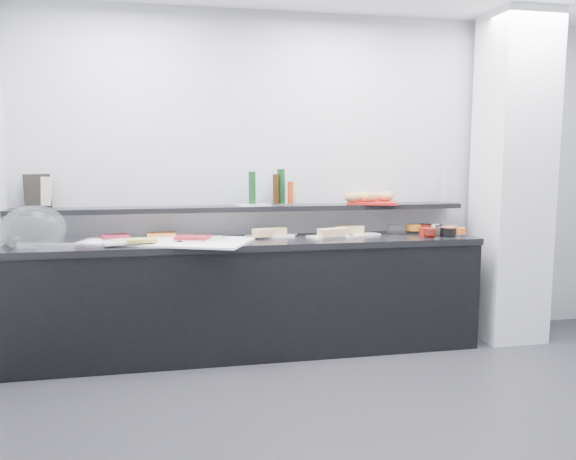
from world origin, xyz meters
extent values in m
plane|color=#2D2D30|center=(0.00, 0.00, 0.00)|extent=(5.00, 5.00, 0.00)
cube|color=#B7B9BF|center=(0.00, 2.00, 1.35)|extent=(5.00, 0.02, 2.70)
cube|color=white|center=(1.50, 1.65, 1.35)|extent=(0.50, 0.50, 2.70)
cube|color=black|center=(-0.70, 1.70, 0.42)|extent=(3.60, 0.60, 0.85)
cube|color=black|center=(-0.70, 1.70, 0.88)|extent=(3.62, 0.62, 0.05)
cube|color=black|center=(-0.70, 1.88, 1.13)|extent=(3.60, 0.25, 0.04)
cube|color=silver|center=(-2.12, 1.69, 0.92)|extent=(0.48, 0.38, 0.04)
ellipsoid|color=white|center=(-2.26, 1.68, 1.03)|extent=(0.53, 0.44, 0.34)
cube|color=white|center=(-1.34, 1.72, 0.91)|extent=(1.39, 1.04, 0.01)
cube|color=white|center=(-1.77, 1.85, 0.92)|extent=(0.35, 0.25, 0.01)
cube|color=maroon|center=(-1.72, 1.80, 0.94)|extent=(0.23, 0.19, 0.02)
cube|color=white|center=(-1.28, 1.82, 0.92)|extent=(0.31, 0.22, 0.01)
cube|color=orange|center=(-1.37, 1.85, 0.94)|extent=(0.22, 0.14, 0.02)
cube|color=white|center=(-1.63, 1.60, 0.92)|extent=(0.34, 0.27, 0.01)
cube|color=#CEC250|center=(-1.51, 1.54, 0.94)|extent=(0.22, 0.16, 0.02)
cube|color=white|center=(-1.06, 1.63, 0.92)|extent=(0.37, 0.28, 0.01)
cube|color=maroon|center=(-1.14, 1.61, 0.94)|extent=(0.28, 0.22, 0.02)
cube|color=white|center=(-0.53, 1.81, 0.91)|extent=(0.40, 0.18, 0.01)
cube|color=tan|center=(-0.53, 1.78, 0.94)|extent=(0.29, 0.20, 0.06)
cylinder|color=silver|center=(-0.38, 1.78, 0.92)|extent=(0.15, 0.06, 0.01)
cube|color=white|center=(-0.05, 1.70, 0.91)|extent=(0.39, 0.25, 0.01)
cube|color=#E1A676|center=(-0.04, 1.67, 0.94)|extent=(0.26, 0.16, 0.06)
cylinder|color=#B7BABE|center=(-0.12, 1.63, 0.92)|extent=(0.16, 0.03, 0.01)
cube|color=white|center=(0.20, 1.74, 0.91)|extent=(0.37, 0.25, 0.01)
cube|color=tan|center=(0.14, 1.81, 0.94)|extent=(0.25, 0.17, 0.06)
cylinder|color=silver|center=(0.14, 1.73, 0.92)|extent=(0.14, 0.09, 0.01)
cylinder|color=silver|center=(0.55, 1.81, 0.94)|extent=(0.21, 0.21, 0.07)
cylinder|color=orange|center=(0.71, 1.83, 0.95)|extent=(0.18, 0.18, 0.05)
cylinder|color=black|center=(0.90, 1.82, 0.94)|extent=(0.14, 0.14, 0.07)
cylinder|color=#4F140B|center=(0.81, 1.82, 0.95)|extent=(0.16, 0.16, 0.05)
cylinder|color=white|center=(1.07, 1.83, 0.94)|extent=(0.20, 0.20, 0.07)
cylinder|color=white|center=(0.88, 1.83, 0.95)|extent=(0.17, 0.17, 0.05)
cylinder|color=#9A150E|center=(0.73, 1.60, 0.94)|extent=(0.16, 0.16, 0.07)
cylinder|color=#5E140D|center=(0.72, 1.54, 0.95)|extent=(0.10, 0.10, 0.05)
cylinder|color=silver|center=(0.89, 1.62, 0.94)|extent=(0.16, 0.16, 0.07)
cylinder|color=#D95435|center=(0.93, 1.61, 0.95)|extent=(0.16, 0.16, 0.05)
cylinder|color=black|center=(0.89, 1.56, 0.94)|extent=(0.15, 0.15, 0.07)
cylinder|color=#DF5C1E|center=(0.98, 1.54, 0.95)|extent=(0.11, 0.11, 0.05)
cube|color=black|center=(-2.28, 1.95, 1.28)|extent=(0.20, 0.13, 0.26)
cube|color=#C3A88D|center=(-2.27, 1.95, 1.28)|extent=(0.19, 0.10, 0.22)
cube|color=silver|center=(-0.65, 1.87, 1.16)|extent=(0.29, 0.21, 0.01)
cylinder|color=#103C18|center=(-0.66, 1.88, 1.29)|extent=(0.07, 0.07, 0.26)
cylinder|color=#361B09|center=(-0.47, 1.86, 1.28)|extent=(0.06, 0.06, 0.24)
cylinder|color=#103C17|center=(-0.42, 1.90, 1.30)|extent=(0.08, 0.08, 0.28)
cylinder|color=#B9350D|center=(-0.35, 1.85, 1.25)|extent=(0.04, 0.04, 0.18)
cylinder|color=white|center=(-0.29, 1.90, 1.20)|extent=(0.04, 0.04, 0.07)
cylinder|color=silver|center=(-0.34, 1.86, 1.20)|extent=(0.04, 0.04, 0.07)
cube|color=#B51513|center=(0.35, 1.85, 1.16)|extent=(0.48, 0.41, 0.02)
ellipsoid|color=#B58C45|center=(0.30, 1.97, 1.21)|extent=(0.18, 0.15, 0.08)
ellipsoid|color=#D48551|center=(0.50, 1.92, 1.21)|extent=(0.16, 0.12, 0.08)
ellipsoid|color=#C47A4A|center=(0.16, 1.81, 1.21)|extent=(0.14, 0.09, 0.08)
ellipsoid|color=#AD7242|center=(0.33, 1.83, 1.21)|extent=(0.15, 0.11, 0.08)
ellipsoid|color=tan|center=(0.27, 1.84, 1.21)|extent=(0.13, 0.09, 0.08)
ellipsoid|color=tan|center=(0.46, 1.89, 1.21)|extent=(0.16, 0.11, 0.08)
cylinder|color=white|center=(0.99, 1.84, 1.30)|extent=(0.12, 0.12, 0.30)
camera|label=1|loc=(-1.26, -2.59, 1.52)|focal=35.00mm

